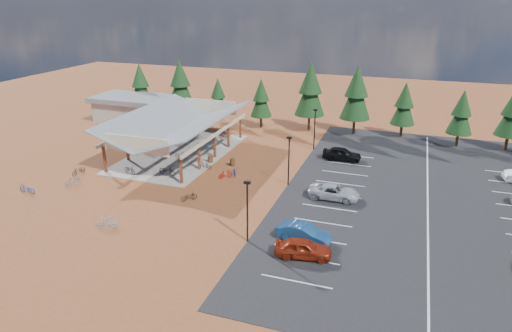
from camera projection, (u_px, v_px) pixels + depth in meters
name	position (u px, v px, depth m)	size (l,w,h in m)	color
ground	(236.00, 186.00, 46.44)	(140.00, 140.00, 0.00)	brown
asphalt_lot	(428.00, 199.00, 43.38)	(27.00, 44.00, 0.04)	black
concrete_pad	(181.00, 153.00, 55.68)	(10.60, 18.60, 0.10)	gray
bike_pavilion	(179.00, 123.00, 54.34)	(11.65, 19.40, 4.97)	brown
outbuilding	(132.00, 108.00, 68.99)	(11.00, 7.00, 3.90)	#ADA593
lamp_post_0	(247.00, 207.00, 35.02)	(0.50, 0.25, 5.14)	black
lamp_post_1	(289.00, 157.00, 45.61)	(0.50, 0.25, 5.14)	black
lamp_post_2	(315.00, 126.00, 56.19)	(0.50, 0.25, 5.14)	black
trash_bin_0	(210.00, 159.00, 52.49)	(0.60, 0.60, 0.90)	#49311A
trash_bin_1	(233.00, 162.00, 51.63)	(0.60, 0.60, 0.90)	#49311A
pine_0	(140.00, 84.00, 71.68)	(3.49, 3.49, 8.13)	#382314
pine_1	(180.00, 83.00, 69.20)	(3.94, 3.94, 9.17)	#382314
pine_2	(218.00, 95.00, 68.18)	(2.85, 2.85, 6.63)	#382314
pine_3	(261.00, 98.00, 64.88)	(3.07, 3.07, 7.14)	#382314
pine_4	(310.00, 89.00, 62.80)	(4.18, 4.18, 9.73)	#382314
pine_5	(356.00, 93.00, 61.13)	(4.12, 4.12, 9.59)	#382314
pine_6	(404.00, 104.00, 60.43)	(3.24, 3.24, 7.55)	#382314
pine_7	(462.00, 112.00, 56.66)	(3.14, 3.14, 7.32)	#382314
bike_0	(130.00, 169.00, 49.24)	(0.59, 1.70, 0.89)	black
bike_1	(148.00, 151.00, 54.86)	(0.45, 1.59, 0.95)	gray
bike_2	(180.00, 140.00, 58.91)	(0.62, 1.79, 0.94)	navy
bike_3	(194.00, 132.00, 62.21)	(0.47, 1.65, 0.99)	#942A09
bike_4	(167.00, 170.00, 48.86)	(0.67, 1.91, 1.00)	black
bike_5	(181.00, 155.00, 53.56)	(0.46, 1.62, 0.98)	gray
bike_6	(210.00, 147.00, 56.61)	(0.56, 1.59, 0.84)	navy
bike_7	(224.00, 136.00, 60.58)	(0.44, 1.55, 0.93)	maroon
bike_8	(79.00, 170.00, 49.19)	(0.62, 1.77, 0.93)	black
bike_9	(72.00, 181.00, 46.29)	(0.48, 1.72, 1.03)	gray
bike_10	(27.00, 189.00, 44.53)	(0.66, 1.88, 0.99)	navy
bike_12	(189.00, 196.00, 42.99)	(0.57, 1.64, 0.86)	black
bike_13	(107.00, 222.00, 37.96)	(0.50, 1.77, 1.07)	#94969B
bike_14	(235.00, 172.00, 48.76)	(0.66, 1.89, 0.99)	navy
bike_15	(225.00, 174.00, 48.13)	(0.44, 1.54, 0.93)	#960A09
bike_16	(205.00, 165.00, 50.87)	(0.60, 1.72, 0.90)	black
car_0	(303.00, 248.00, 33.64)	(1.70, 4.22, 1.44)	maroon
car_1	(304.00, 233.00, 35.80)	(1.50, 4.30, 1.42)	navy
car_2	(334.00, 192.00, 43.26)	(2.23, 4.83, 1.34)	#B0B1B9
car_4	(342.00, 154.00, 53.25)	(1.79, 4.45, 1.52)	black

